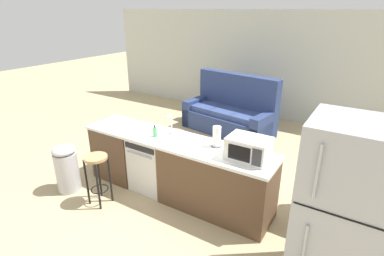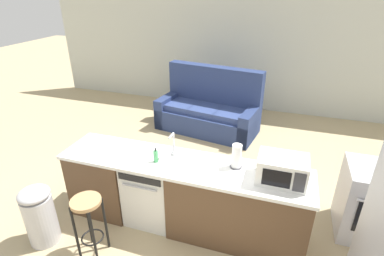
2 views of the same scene
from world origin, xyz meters
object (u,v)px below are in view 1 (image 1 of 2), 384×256
(couch, at_px, (231,114))
(stove_range, at_px, (346,195))
(bar_stool, at_px, (97,170))
(trash_bin, at_px, (67,168))
(dishwasher, at_px, (154,162))
(kettle, at_px, (371,156))
(refrigerator, at_px, (339,214))
(paper_towel_roll, at_px, (217,137))
(microwave, at_px, (249,148))
(soap_bottle, at_px, (155,132))

(couch, bearing_deg, stove_range, -40.67)
(bar_stool, distance_m, trash_bin, 0.68)
(dishwasher, distance_m, kettle, 2.91)
(couch, bearing_deg, kettle, -37.24)
(dishwasher, distance_m, refrigerator, 2.70)
(dishwasher, bearing_deg, refrigerator, -11.93)
(paper_towel_roll, height_order, trash_bin, paper_towel_roll)
(trash_bin, bearing_deg, kettle, 20.69)
(stove_range, relative_size, refrigerator, 0.51)
(couch, bearing_deg, dishwasher, -89.86)
(trash_bin, distance_m, couch, 3.71)
(dishwasher, height_order, trash_bin, dishwasher)
(stove_range, relative_size, paper_towel_roll, 3.19)
(stove_range, bearing_deg, dishwasher, -168.09)
(microwave, relative_size, kettle, 2.44)
(dishwasher, distance_m, trash_bin, 1.30)
(soap_bottle, distance_m, bar_stool, 0.95)
(soap_bottle, bearing_deg, stove_range, 13.80)
(kettle, xyz_separation_m, trash_bin, (-3.82, -1.44, -0.61))
(kettle, bearing_deg, couch, 142.76)
(kettle, height_order, couch, couch)
(paper_towel_roll, relative_size, trash_bin, 0.38)
(dishwasher, relative_size, microwave, 1.68)
(soap_bottle, distance_m, couch, 2.91)
(bar_stool, xyz_separation_m, couch, (0.39, 3.53, -0.14))
(stove_range, relative_size, bar_stool, 1.22)
(kettle, distance_m, trash_bin, 4.13)
(refrigerator, height_order, microwave, refrigerator)
(bar_stool, height_order, couch, couch)
(dishwasher, height_order, soap_bottle, soap_bottle)
(refrigerator, distance_m, trash_bin, 3.70)
(stove_range, xyz_separation_m, kettle, (0.17, 0.13, 0.53))
(paper_towel_roll, relative_size, soap_bottle, 1.60)
(stove_range, xyz_separation_m, refrigerator, (-0.00, -1.10, 0.44))
(dishwasher, relative_size, trash_bin, 1.14)
(couch, bearing_deg, bar_stool, -96.23)
(paper_towel_roll, bearing_deg, dishwasher, -173.68)
(couch, bearing_deg, refrigerator, -52.01)
(kettle, xyz_separation_m, couch, (-2.78, 2.11, -0.59))
(paper_towel_roll, bearing_deg, refrigerator, -22.55)
(stove_range, xyz_separation_m, bar_stool, (-2.99, -1.29, 0.08))
(kettle, height_order, bar_stool, kettle)
(stove_range, distance_m, refrigerator, 1.18)
(kettle, bearing_deg, paper_towel_roll, -162.15)
(stove_range, distance_m, paper_towel_roll, 1.75)
(soap_bottle, bearing_deg, refrigerator, -11.06)
(trash_bin, height_order, couch, couch)
(bar_stool, relative_size, trash_bin, 1.00)
(paper_towel_roll, distance_m, trash_bin, 2.34)
(dishwasher, height_order, kettle, kettle)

